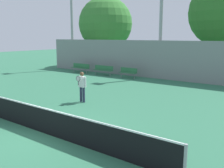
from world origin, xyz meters
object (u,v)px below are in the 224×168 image
bench_by_gate (81,67)px  tennis_net (47,121)px  light_pole_far_right (72,17)px  bench_adjacent_court (103,69)px  tree_green_broad (106,24)px  tree_green_tall (224,13)px  light_pole_near_left (161,20)px  tennis_player (82,85)px  bench_courtside_far (128,72)px

bench_by_gate → tennis_net: bearing=-50.2°
light_pole_far_right → bench_adjacent_court: bearing=-15.2°
bench_adjacent_court → light_pole_far_right: size_ratio=0.22×
tree_green_broad → tree_green_tall: bearing=2.6°
bench_by_gate → tree_green_broad: size_ratio=0.26×
bench_adjacent_court → light_pole_near_left: 6.84m
tennis_player → tree_green_broad: size_ratio=0.20×
bench_by_gate → tree_green_broad: (-2.35, 6.99, 4.57)m
light_pole_near_left → tree_green_broad: 11.21m
light_pole_far_right → tree_green_broad: bearing=87.0°
tennis_net → bench_courtside_far: tennis_net is taller
tennis_net → tennis_player: tennis_player is taller
tree_green_tall → bench_by_gate: bearing=-146.2°
light_pole_near_left → light_pole_far_right: bearing=-176.9°
bench_courtside_far → tennis_net: bearing=-68.8°
tennis_net → bench_adjacent_court: bearing=121.2°
tennis_player → bench_courtside_far: size_ratio=1.00×
bench_courtside_far → bench_adjacent_court: size_ratio=0.78×
tennis_net → tree_green_tall: 21.28m
bench_courtside_far → bench_adjacent_court: 2.82m
bench_courtside_far → tree_green_tall: tree_green_tall is taller
tennis_player → bench_courtside_far: tennis_player is taller
tree_green_tall → bench_courtside_far: bearing=-126.3°
tennis_player → bench_by_gate: (-8.49, 8.64, -0.41)m
tennis_player → tree_green_broad: bearing=127.7°
light_pole_far_right → tennis_player: bearing=-42.4°
light_pole_near_left → tree_green_tall: tree_green_tall is taller
tennis_player → bench_by_gate: size_ratio=0.78×
tennis_net → light_pole_far_right: bearing=132.9°
tennis_player → bench_by_gate: tennis_player is taller
tennis_net → bench_courtside_far: bearing=111.2°
bench_adjacent_court → light_pole_near_left: bearing=23.5°
tennis_net → light_pole_far_right: 20.44m
bench_courtside_far → light_pole_near_left: 5.28m
bench_adjacent_court → tree_green_broad: 9.89m
bench_by_gate → tree_green_tall: (11.38, 7.61, 5.24)m
bench_adjacent_court → bench_by_gate: (-2.96, 0.00, 0.00)m
bench_courtside_far → light_pole_near_left: light_pole_near_left is taller
tennis_net → light_pole_far_right: size_ratio=1.11×
tennis_player → light_pole_far_right: light_pole_far_right is taller
tennis_net → bench_by_gate: bearing=129.8°
tennis_net → tree_green_broad: (-13.17, 19.97, 4.63)m
tennis_net → tennis_player: size_ratio=6.37×
bench_courtside_far → bench_adjacent_court: (-2.82, 0.00, 0.00)m
tennis_net → light_pole_near_left: 16.02m
tennis_net → tree_green_broad: tree_green_broad is taller
light_pole_near_left → tennis_player: bearing=-85.9°
tennis_player → light_pole_near_left: (-0.76, 10.71, 4.04)m
light_pole_near_left → tree_green_broad: (-10.08, 4.92, 0.12)m
bench_courtside_far → bench_adjacent_court: bearing=180.0°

